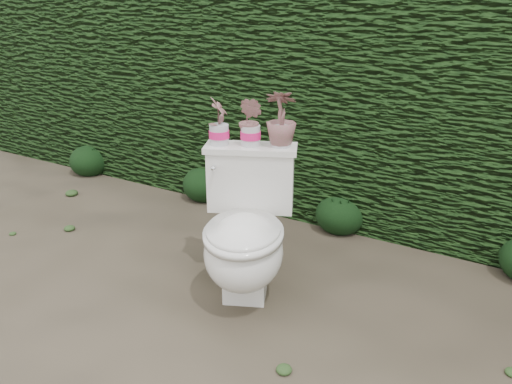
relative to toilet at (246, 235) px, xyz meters
The scene contains 9 objects.
ground 0.42m from the toilet, 29.08° to the right, with size 60.00×60.00×0.00m, color brown.
hedge 1.57m from the toilet, 82.34° to the left, with size 8.00×1.00×1.60m, color #1F3F15.
toilet is the anchor object (origin of this frame).
potted_plant_left 0.62m from the toilet, 149.48° to the left, with size 0.13×0.09×0.24m, color #21621E.
potted_plant_center 0.60m from the toilet, 113.95° to the left, with size 0.14×0.11×0.25m, color #21621E.
potted_plant_right 0.63m from the toilet, 79.76° to the left, with size 0.16×0.16×0.29m, color #21621E.
liriope_clump_0 2.48m from the toilet, 156.63° to the left, with size 0.36×0.36×0.29m, color black.
liriope_clump_1 1.44m from the toilet, 134.45° to the left, with size 0.36×0.36×0.29m, color black.
liriope_clump_2 1.05m from the toilet, 81.52° to the left, with size 0.35×0.35×0.28m, color black.
Camera 1 is at (1.03, -1.90, 1.54)m, focal length 35.00 mm.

